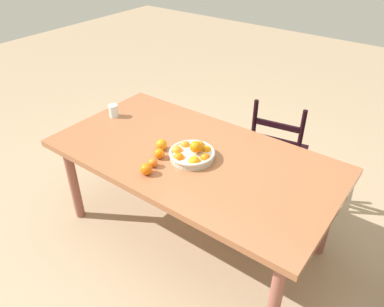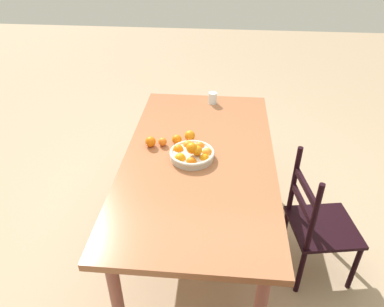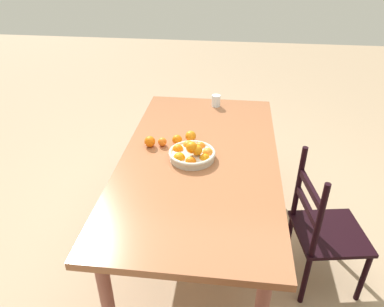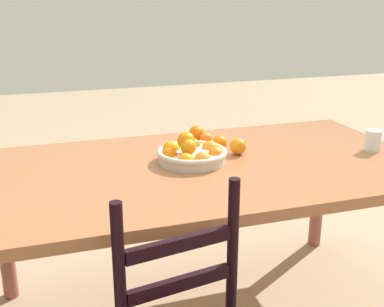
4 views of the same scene
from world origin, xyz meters
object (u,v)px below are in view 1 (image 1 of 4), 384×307
(orange_loose_0, at_px, (153,163))
(drinking_glass, at_px, (114,111))
(orange_loose_1, at_px, (159,154))
(fruit_bowl, at_px, (192,154))
(orange_loose_2, at_px, (146,169))
(dining_table, at_px, (193,163))
(chair_near_window, at_px, (277,153))
(orange_loose_3, at_px, (162,145))

(orange_loose_0, xyz_separation_m, drinking_glass, (-0.74, 0.34, 0.02))
(orange_loose_1, relative_size, drinking_glass, 0.71)
(fruit_bowl, distance_m, orange_loose_1, 0.23)
(orange_loose_2, bearing_deg, orange_loose_1, 106.03)
(dining_table, bearing_deg, orange_loose_0, -113.22)
(fruit_bowl, distance_m, drinking_glass, 0.89)
(dining_table, distance_m, orange_loose_1, 0.26)
(chair_near_window, bearing_deg, orange_loose_1, 56.99)
(dining_table, bearing_deg, drinking_glass, 176.07)
(orange_loose_0, distance_m, orange_loose_2, 0.09)
(dining_table, height_order, orange_loose_3, orange_loose_3)
(chair_near_window, distance_m, fruit_bowl, 0.99)
(orange_loose_1, distance_m, orange_loose_3, 0.11)
(dining_table, distance_m, chair_near_window, 0.92)
(drinking_glass, bearing_deg, dining_table, -3.93)
(fruit_bowl, relative_size, orange_loose_3, 4.03)
(orange_loose_0, xyz_separation_m, orange_loose_2, (0.02, -0.09, 0.01))
(dining_table, relative_size, orange_loose_2, 25.84)
(dining_table, xyz_separation_m, fruit_bowl, (0.03, -0.05, 0.12))
(orange_loose_3, xyz_separation_m, drinking_glass, (-0.64, 0.15, 0.01))
(fruit_bowl, relative_size, orange_loose_2, 4.07)
(fruit_bowl, relative_size, orange_loose_1, 4.44)
(dining_table, relative_size, orange_loose_3, 25.60)
(orange_loose_3, bearing_deg, orange_loose_0, -64.60)
(dining_table, distance_m, fruit_bowl, 0.13)
(orange_loose_0, bearing_deg, drinking_glass, 155.20)
(fruit_bowl, height_order, drinking_glass, fruit_bowl)
(fruit_bowl, xyz_separation_m, orange_loose_0, (-0.15, -0.23, -0.01))
(dining_table, relative_size, orange_loose_0, 32.55)
(orange_loose_1, distance_m, orange_loose_2, 0.20)
(orange_loose_0, distance_m, drinking_glass, 0.81)
(orange_loose_0, height_order, drinking_glass, drinking_glass)
(orange_loose_3, distance_m, drinking_glass, 0.66)
(dining_table, distance_m, orange_loose_2, 0.40)
(fruit_bowl, height_order, orange_loose_3, fruit_bowl)
(dining_table, xyz_separation_m, orange_loose_0, (-0.12, -0.28, 0.11))
(chair_near_window, distance_m, orange_loose_0, 1.24)
(orange_loose_1, bearing_deg, orange_loose_3, 122.46)
(orange_loose_2, bearing_deg, fruit_bowl, 67.74)
(orange_loose_0, height_order, orange_loose_2, orange_loose_2)
(fruit_bowl, bearing_deg, orange_loose_0, -123.03)
(chair_near_window, bearing_deg, dining_table, 61.61)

